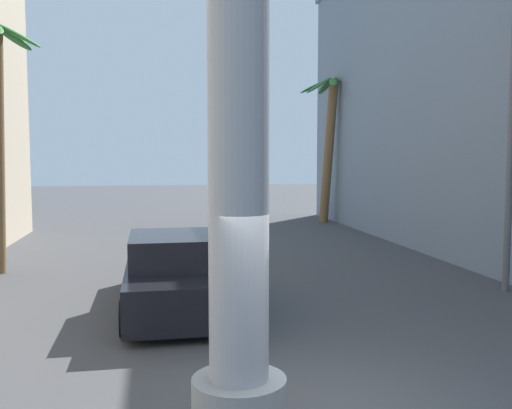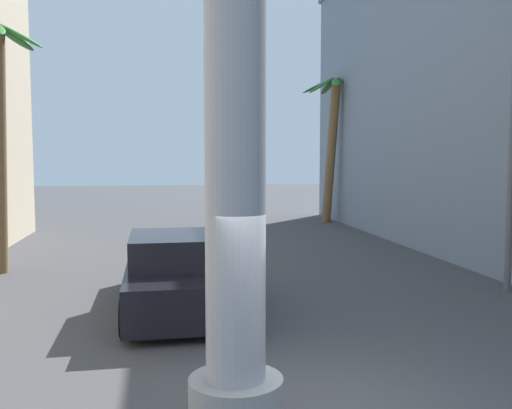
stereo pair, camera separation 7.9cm
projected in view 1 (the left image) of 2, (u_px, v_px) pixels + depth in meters
The scene contains 4 objects.
ground_plane at pixel (222, 264), 16.38m from camera, with size 91.00×91.00×0.00m, color #424244.
street_lamp at pixel (493, 99), 12.70m from camera, with size 2.92×0.28×7.17m.
car_lead at pixel (176, 274), 11.65m from camera, with size 2.14×5.20×1.56m.
palm_tree_far_right at pixel (330, 132), 26.35m from camera, with size 3.08×3.20×6.79m.
Camera 1 is at (-1.88, -6.09, 3.11)m, focal length 40.00 mm.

